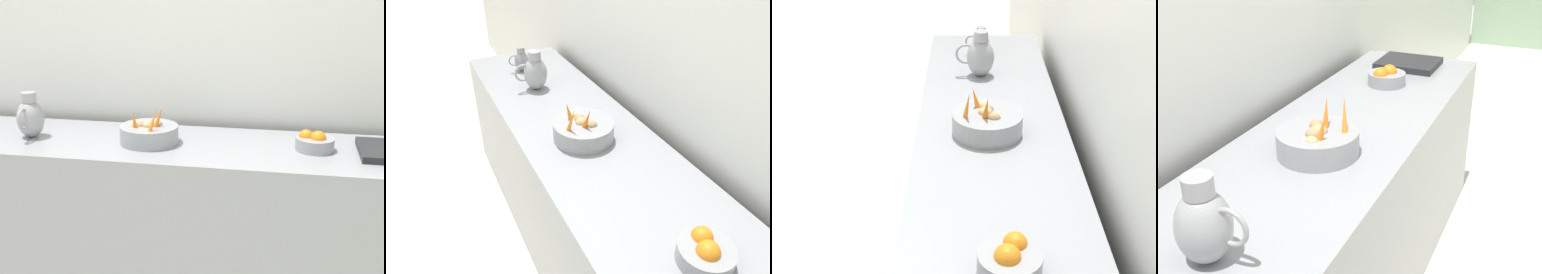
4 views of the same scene
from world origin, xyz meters
TOP-DOWN VIEW (x-y plane):
  - tile_wall_left at (-1.95, 0.44)m, footprint 0.10×9.65m
  - prep_counter at (-1.50, -0.06)m, footprint 0.69×2.86m
  - vegetable_colander at (-1.47, -0.12)m, footprint 0.31×0.31m
  - orange_bowl at (-1.51, 0.75)m, footprint 0.20×0.20m
  - metal_pitcher_tall at (-1.46, -0.78)m, footprint 0.21×0.15m

SIDE VIEW (x-z plane):
  - prep_counter at x=-1.50m, z-range 0.00..0.88m
  - orange_bowl at x=-1.51m, z-range 0.87..0.97m
  - vegetable_colander at x=-1.47m, z-range 0.82..1.04m
  - metal_pitcher_tall at x=-1.46m, z-range 0.86..1.12m
  - tile_wall_left at x=-1.95m, z-range 0.00..3.00m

